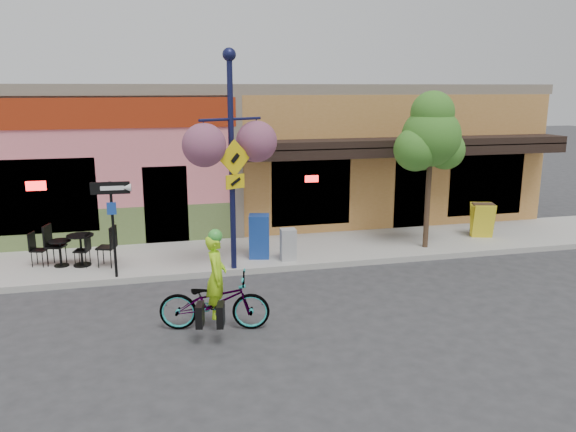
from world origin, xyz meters
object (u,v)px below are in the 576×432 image
(bicycle, at_px, (214,302))
(newspaper_box_blue, at_px, (259,236))
(lamp_post, at_px, (232,162))
(newspaper_box_grey, at_px, (288,245))
(street_tree, at_px, (429,170))
(building, at_px, (247,150))
(cyclist_rider, at_px, (217,289))
(one_way_sign, at_px, (113,230))

(bicycle, distance_m, newspaper_box_blue, 4.09)
(lamp_post, height_order, newspaper_box_grey, lamp_post)
(newspaper_box_blue, distance_m, street_tree, 4.85)
(building, distance_m, cyclist_rider, 10.28)
(bicycle, height_order, street_tree, street_tree)
(lamp_post, distance_m, newspaper_box_blue, 2.26)
(bicycle, bearing_deg, building, -0.62)
(building, relative_size, lamp_post, 3.54)
(lamp_post, bearing_deg, newspaper_box_grey, -11.77)
(newspaper_box_blue, height_order, street_tree, street_tree)
(cyclist_rider, height_order, newspaper_box_grey, cyclist_rider)
(building, relative_size, street_tree, 4.29)
(lamp_post, bearing_deg, cyclist_rider, -128.20)
(bicycle, bearing_deg, newspaper_box_blue, -10.01)
(bicycle, relative_size, newspaper_box_blue, 1.84)
(building, relative_size, newspaper_box_blue, 16.32)
(bicycle, relative_size, street_tree, 0.48)
(bicycle, xyz_separation_m, street_tree, (6.16, 3.64, 1.73))
(one_way_sign, bearing_deg, building, 61.02)
(building, height_order, bicycle, building)
(street_tree, bearing_deg, one_way_sign, -175.91)
(building, height_order, newspaper_box_grey, building)
(bicycle, xyz_separation_m, lamp_post, (0.81, 3.07, 2.18))
(lamp_post, relative_size, newspaper_box_blue, 4.61)
(newspaper_box_blue, bearing_deg, lamp_post, -124.16)
(newspaper_box_blue, relative_size, newspaper_box_grey, 1.39)
(one_way_sign, relative_size, street_tree, 0.52)
(one_way_sign, xyz_separation_m, newspaper_box_grey, (4.15, 0.32, -0.71))
(cyclist_rider, xyz_separation_m, newspaper_box_blue, (1.52, 3.77, -0.07))
(lamp_post, height_order, one_way_sign, lamp_post)
(one_way_sign, bearing_deg, bicycle, -55.16)
(cyclist_rider, distance_m, lamp_post, 3.71)
(bicycle, relative_size, lamp_post, 0.40)
(bicycle, relative_size, newspaper_box_grey, 2.55)
(newspaper_box_grey, bearing_deg, bicycle, -120.83)
(cyclist_rider, relative_size, newspaper_box_blue, 1.40)
(cyclist_rider, height_order, lamp_post, lamp_post)
(lamp_post, bearing_deg, street_tree, -18.13)
(cyclist_rider, distance_m, one_way_sign, 3.67)
(cyclist_rider, bearing_deg, lamp_post, -1.28)
(bicycle, bearing_deg, lamp_post, -2.16)
(newspaper_box_grey, bearing_deg, building, 91.78)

